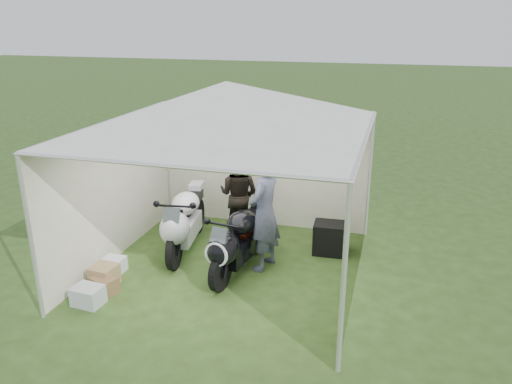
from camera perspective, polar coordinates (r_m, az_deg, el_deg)
ground at (r=8.19m, az=-3.01°, el=-8.78°), size 80.00×80.00×0.00m
canopy_tent at (r=7.37m, az=-3.28°, el=9.29°), size 5.66×5.66×3.00m
motorcycle_white at (r=8.62m, az=-8.26°, el=-3.20°), size 0.67×2.12×1.05m
motorcycle_black at (r=7.85m, az=-2.09°, el=-5.48°), size 0.62×2.04×1.01m
paddock_stand at (r=8.80m, az=0.55°, el=-5.60°), size 0.42×0.30×0.30m
person_dark_jacket at (r=9.11m, az=-1.97°, el=-0.29°), size 0.86×0.71×1.60m
person_blue_jacket at (r=7.85m, az=0.99°, el=-2.32°), size 0.60×0.78×1.92m
equipment_box at (r=8.70m, az=8.41°, el=-5.23°), size 0.57×0.46×0.55m
crate_0 at (r=7.58m, az=-18.64°, el=-11.16°), size 0.43×0.35×0.27m
crate_1 at (r=8.00m, az=-16.92°, el=-9.12°), size 0.39×0.39×0.32m
crate_2 at (r=8.37m, az=-15.89°, el=-7.99°), size 0.33×0.28×0.24m
crate_3 at (r=7.80m, az=-16.94°, el=-10.16°), size 0.44×0.37×0.25m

